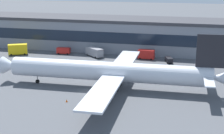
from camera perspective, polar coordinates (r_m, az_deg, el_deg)
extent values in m
plane|color=#4C4F54|center=(90.89, -4.00, -4.27)|extent=(600.00, 600.00, 0.00)
cube|color=gray|center=(140.28, 2.93, 5.30)|extent=(160.23, 19.56, 12.00)
cube|color=#38383D|center=(139.28, 2.97, 7.97)|extent=(163.44, 19.95, 1.20)
cube|color=#192333|center=(130.71, 2.07, 4.83)|extent=(157.03, 0.16, 4.32)
cylinder|color=silver|center=(92.48, -0.61, -0.74)|extent=(55.53, 7.48, 5.32)
cone|color=silver|center=(102.76, -16.75, 0.24)|extent=(4.98, 5.24, 5.06)
cone|color=silver|center=(90.92, 17.88, -1.79)|extent=(6.04, 5.01, 4.79)
cube|color=black|center=(88.94, 16.41, 2.57)|extent=(7.46, 0.79, 8.51)
cube|color=silver|center=(84.79, 16.02, -2.30)|extent=(2.77, 9.67, 0.30)
cube|color=silver|center=(96.01, 15.61, -0.22)|extent=(2.77, 9.67, 0.30)
cube|color=silver|center=(78.19, -1.62, -4.21)|extent=(6.97, 25.13, 0.50)
cube|color=silver|center=(106.56, 2.23, 1.12)|extent=(6.97, 25.13, 0.50)
cylinder|color=#99999E|center=(82.46, -1.68, -4.53)|extent=(4.50, 3.10, 2.93)
cylinder|color=#99999E|center=(103.66, 1.31, -0.34)|extent=(4.50, 3.10, 2.93)
cylinder|color=black|center=(100.29, -12.43, -2.37)|extent=(1.12, 0.54, 1.10)
cylinder|color=slate|center=(99.89, -12.47, -1.63)|extent=(0.24, 0.24, 2.16)
cylinder|color=black|center=(90.99, 0.76, -3.84)|extent=(1.12, 0.54, 1.10)
cylinder|color=slate|center=(90.55, 0.77, -3.03)|extent=(0.24, 0.24, 2.16)
cylinder|color=black|center=(95.44, 1.33, -2.91)|extent=(1.12, 0.54, 1.10)
cylinder|color=slate|center=(95.03, 1.34, -2.14)|extent=(0.24, 0.24, 2.16)
cube|color=red|center=(125.76, 5.79, 2.17)|extent=(6.13, 2.75, 3.20)
cube|color=black|center=(125.95, 5.07, 2.51)|extent=(2.23, 2.33, 0.80)
cylinder|color=black|center=(125.54, 4.73, 1.43)|extent=(0.72, 0.34, 0.70)
cylinder|color=black|center=(127.59, 4.96, 1.65)|extent=(0.72, 0.34, 0.70)
cylinder|color=black|center=(124.70, 6.61, 1.28)|extent=(0.72, 0.34, 0.70)
cylinder|color=black|center=(126.76, 6.81, 1.51)|extent=(0.72, 0.34, 0.70)
cube|color=red|center=(134.77, -8.16, 2.77)|extent=(5.42, 2.78, 2.20)
cube|color=black|center=(135.07, -8.75, 2.96)|extent=(2.04, 2.22, 0.55)
cylinder|color=black|center=(134.59, -9.00, 2.24)|extent=(0.73, 0.38, 0.70)
cylinder|color=black|center=(136.44, -8.77, 2.43)|extent=(0.73, 0.38, 0.70)
cylinder|color=black|center=(133.60, -7.51, 2.20)|extent=(0.73, 0.38, 0.70)
cylinder|color=black|center=(135.46, -7.29, 2.39)|extent=(0.73, 0.38, 0.70)
cube|color=yellow|center=(137.17, -15.58, 2.92)|extent=(7.58, 5.69, 3.80)
cube|color=black|center=(137.11, -16.43, 3.17)|extent=(3.35, 3.30, 0.95)
cylinder|color=black|center=(136.55, -16.59, 1.97)|extent=(0.76, 0.59, 0.70)
cylinder|color=black|center=(138.83, -16.55, 2.19)|extent=(0.76, 0.59, 0.70)
cylinder|color=black|center=(136.37, -14.48, 2.11)|extent=(0.76, 0.59, 0.70)
cylinder|color=black|center=(138.65, -14.48, 2.32)|extent=(0.76, 0.59, 0.70)
cube|color=gray|center=(129.68, -3.01, 2.59)|extent=(8.25, 7.53, 3.00)
cube|color=black|center=(127.66, -2.45, 2.67)|extent=(3.91, 3.86, 0.75)
cylinder|color=black|center=(128.30, -1.81, 1.78)|extent=(0.73, 0.68, 0.70)
cylinder|color=black|center=(126.95, -2.75, 1.62)|extent=(0.73, 0.68, 0.70)
cylinder|color=black|center=(133.09, -3.23, 2.26)|extent=(0.73, 0.68, 0.70)
cylinder|color=black|center=(131.79, -4.16, 2.11)|extent=(0.73, 0.68, 0.70)
cube|color=black|center=(122.28, 9.55, 1.25)|extent=(3.25, 4.78, 1.50)
cube|color=black|center=(121.07, 9.70, 1.24)|extent=(2.16, 2.03, 0.38)
cylinder|color=black|center=(121.24, 10.11, 0.73)|extent=(0.52, 0.76, 0.70)
cylinder|color=black|center=(120.81, 9.32, 0.72)|extent=(0.52, 0.76, 0.70)
cylinder|color=black|center=(124.12, 9.75, 1.09)|extent=(0.52, 0.76, 0.70)
cylinder|color=black|center=(123.70, 8.98, 1.08)|extent=(0.52, 0.76, 0.70)
cone|color=#F2590C|center=(84.60, -7.65, -5.65)|extent=(0.54, 0.54, 0.68)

